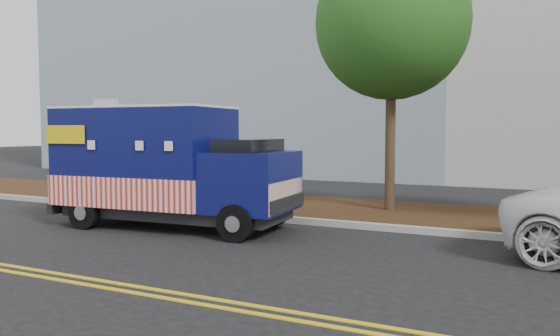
% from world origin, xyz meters
% --- Properties ---
extents(ground, '(120.00, 120.00, 0.00)m').
position_xyz_m(ground, '(0.00, 0.00, 0.00)').
color(ground, black).
rests_on(ground, ground).
extents(curb, '(120.00, 0.18, 0.15)m').
position_xyz_m(curb, '(0.00, 1.40, 0.07)').
color(curb, '#9E9E99').
rests_on(curb, ground).
extents(mulch_strip, '(120.00, 4.00, 0.15)m').
position_xyz_m(mulch_strip, '(0.00, 3.50, 0.07)').
color(mulch_strip, black).
rests_on(mulch_strip, ground).
extents(centerline_near, '(120.00, 0.10, 0.01)m').
position_xyz_m(centerline_near, '(0.00, -4.45, 0.01)').
color(centerline_near, gold).
rests_on(centerline_near, ground).
extents(centerline_far, '(120.00, 0.10, 0.01)m').
position_xyz_m(centerline_far, '(0.00, -4.70, 0.01)').
color(centerline_far, gold).
rests_on(centerline_far, ground).
extents(tree_b, '(3.97, 3.97, 6.98)m').
position_xyz_m(tree_b, '(2.01, 3.64, 4.99)').
color(tree_b, '#38281C').
rests_on(tree_b, ground).
extents(sign_post, '(0.06, 0.06, 2.40)m').
position_xyz_m(sign_post, '(-4.47, 1.84, 1.20)').
color(sign_post, '#473828').
rests_on(sign_post, ground).
extents(food_truck, '(5.78, 2.51, 2.97)m').
position_xyz_m(food_truck, '(-2.23, -0.35, 1.35)').
color(food_truck, black).
rests_on(food_truck, ground).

